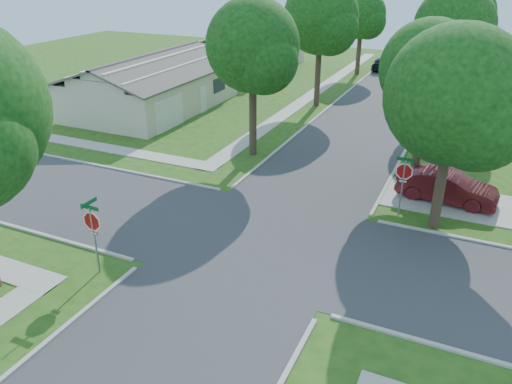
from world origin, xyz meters
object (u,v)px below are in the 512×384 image
at_px(tree_e_far, 467,16).
at_px(car_curb_west, 382,64).
at_px(tree_e_mid, 454,31).
at_px(car_driveway, 447,187).
at_px(house_nw_near, 154,89).
at_px(tree_w_far, 362,17).
at_px(tree_ne_corner, 456,102).
at_px(stop_sign_ne, 404,174).
at_px(tree_w_mid, 321,20).
at_px(tree_e_near, 430,74).
at_px(stop_sign_sw, 92,224).
at_px(house_nw_far, 248,54).
at_px(car_curb_east, 436,79).
at_px(tree_w_near, 254,50).

distance_m(tree_e_far, car_curb_west, 9.93).
height_order(tree_e_mid, car_driveway, tree_e_mid).
bearing_deg(tree_e_far, house_nw_near, -137.50).
height_order(tree_w_far, tree_ne_corner, tree_ne_corner).
height_order(stop_sign_ne, car_driveway, stop_sign_ne).
bearing_deg(stop_sign_ne, tree_w_mid, 119.80).
relative_size(tree_e_near, car_driveway, 1.79).
distance_m(tree_w_mid, car_curb_west, 17.44).
bearing_deg(tree_w_far, tree_w_mid, -89.95).
xyz_separation_m(stop_sign_sw, tree_e_near, (9.45, 13.71, 3.61)).
bearing_deg(house_nw_far, car_driveway, -47.93).
xyz_separation_m(tree_e_near, tree_w_mid, (-9.39, 12.00, 0.85)).
bearing_deg(car_curb_east, tree_ne_corner, -90.04).
bearing_deg(tree_e_far, tree_w_far, -180.00).
bearing_deg(car_curb_west, tree_e_near, 102.37).
relative_size(car_curb_east, car_curb_west, 1.09).
bearing_deg(tree_e_near, tree_w_far, 110.61).
relative_size(tree_e_far, car_curb_west, 2.07).
xyz_separation_m(tree_w_near, car_curb_east, (7.84, 22.33, -5.34)).
xyz_separation_m(tree_w_far, house_nw_near, (-11.34, -19.01, -3.99)).
bearing_deg(tree_e_near, tree_e_mid, 89.97).
bearing_deg(tree_e_far, car_curb_west, 156.48).
relative_size(stop_sign_ne, tree_w_mid, 0.31).
distance_m(tree_w_mid, tree_ne_corner, 20.10).
height_order(tree_w_far, car_curb_east, tree_w_far).
xyz_separation_m(tree_e_mid, car_driveway, (1.74, -13.93, -5.49)).
height_order(tree_w_mid, tree_w_far, tree_w_mid).
distance_m(tree_w_mid, car_driveway, 18.73).
xyz_separation_m(house_nw_near, car_driveway, (22.49, -7.92, -0.75)).
relative_size(tree_w_near, tree_ne_corner, 1.04).
distance_m(stop_sign_ne, car_curb_east, 26.71).
bearing_deg(car_curb_west, tree_e_far, 153.74).
relative_size(tree_w_near, car_curb_west, 2.13).
xyz_separation_m(tree_e_near, house_nw_far, (-20.74, 22.99, -4.13)).
height_order(tree_e_mid, tree_ne_corner, tree_e_mid).
bearing_deg(tree_ne_corner, house_nw_near, 154.23).
distance_m(tree_e_mid, car_curb_east, 11.79).
bearing_deg(car_curb_east, tree_e_far, 53.11).
bearing_deg(tree_w_far, car_driveway, -67.51).
bearing_deg(tree_w_mid, car_curb_west, 83.93).
bearing_deg(tree_w_near, house_nw_near, 152.17).
bearing_deg(tree_w_mid, house_nw_near, -152.10).
bearing_deg(tree_w_near, car_curb_west, 86.48).
height_order(stop_sign_ne, tree_w_far, tree_w_far).
xyz_separation_m(tree_w_near, tree_ne_corner, (11.00, -4.80, -0.52)).
xyz_separation_m(tree_ne_corner, house_nw_far, (-22.35, 27.79, -4.08)).
bearing_deg(tree_ne_corner, tree_w_mid, 123.22).
bearing_deg(tree_w_far, tree_e_near, -69.39).
bearing_deg(house_nw_far, tree_w_near, -63.73).
xyz_separation_m(tree_e_mid, car_curb_east, (-1.56, 10.33, -5.47)).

